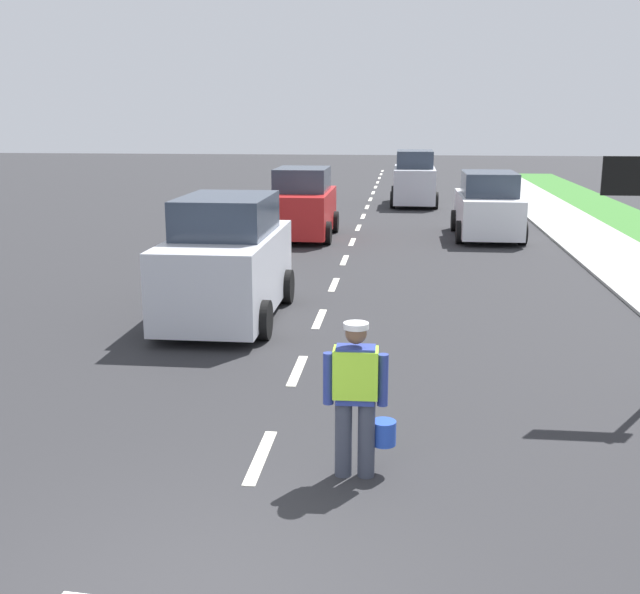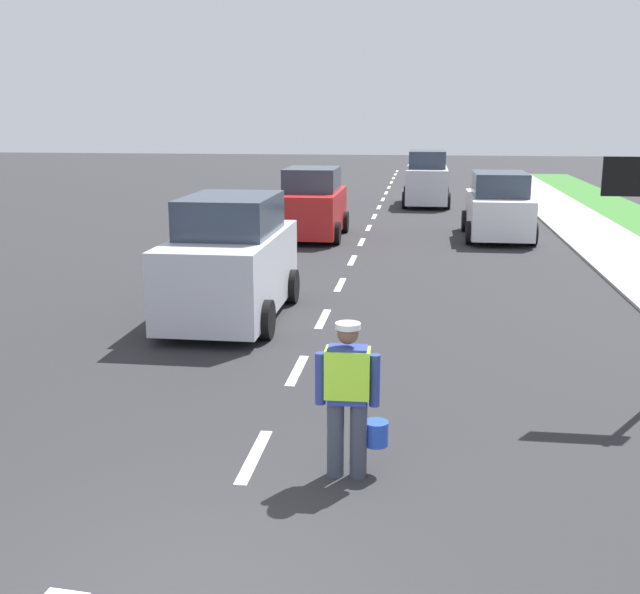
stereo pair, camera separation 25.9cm
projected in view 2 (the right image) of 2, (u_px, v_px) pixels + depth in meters
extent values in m
plane|color=#28282B|center=(369.00, 227.00, 26.29)|extent=(96.00, 96.00, 0.00)
cube|color=silver|center=(254.00, 456.00, 8.63)|extent=(0.14, 1.40, 0.01)
cube|color=silver|center=(297.00, 370.00, 11.52)|extent=(0.14, 1.40, 0.01)
cube|color=silver|center=(323.00, 319.00, 14.42)|extent=(0.14, 1.40, 0.01)
cube|color=silver|center=(340.00, 285.00, 17.31)|extent=(0.14, 1.40, 0.01)
cube|color=silver|center=(352.00, 260.00, 20.21)|extent=(0.14, 1.40, 0.01)
cube|color=silver|center=(361.00, 242.00, 23.10)|extent=(0.14, 1.40, 0.01)
cube|color=silver|center=(369.00, 228.00, 26.00)|extent=(0.14, 1.40, 0.01)
cube|color=silver|center=(374.00, 217.00, 28.89)|extent=(0.14, 1.40, 0.01)
cube|color=silver|center=(379.00, 207.00, 31.78)|extent=(0.14, 1.40, 0.01)
cube|color=silver|center=(383.00, 199.00, 34.68)|extent=(0.14, 1.40, 0.01)
cube|color=silver|center=(386.00, 193.00, 37.57)|extent=(0.14, 1.40, 0.01)
cube|color=silver|center=(389.00, 187.00, 40.47)|extent=(0.14, 1.40, 0.01)
cube|color=silver|center=(391.00, 182.00, 43.36)|extent=(0.14, 1.40, 0.01)
cube|color=silver|center=(393.00, 178.00, 46.26)|extent=(0.14, 1.40, 0.01)
cube|color=silver|center=(395.00, 174.00, 49.15)|extent=(0.14, 1.40, 0.01)
cube|color=silver|center=(397.00, 171.00, 52.05)|extent=(0.14, 1.40, 0.01)
cylinder|color=#383D4C|center=(336.00, 439.00, 8.10)|extent=(0.18, 0.18, 0.82)
cylinder|color=#383D4C|center=(358.00, 440.00, 8.08)|extent=(0.18, 0.18, 0.82)
cube|color=navy|center=(347.00, 375.00, 7.93)|extent=(0.40, 0.25, 0.60)
cube|color=#A5EA33|center=(348.00, 373.00, 7.92)|extent=(0.47, 0.29, 0.51)
cylinder|color=navy|center=(320.00, 378.00, 7.97)|extent=(0.11, 0.11, 0.55)
cylinder|color=navy|center=(375.00, 380.00, 7.91)|extent=(0.11, 0.11, 0.55)
sphere|color=brown|center=(348.00, 334.00, 7.82)|extent=(0.22, 0.22, 0.22)
cylinder|color=silver|center=(348.00, 326.00, 7.81)|extent=(0.26, 0.26, 0.06)
cylinder|color=#2347B7|center=(376.00, 433.00, 8.14)|extent=(0.26, 0.26, 0.26)
cube|color=silver|center=(498.00, 214.00, 23.75)|extent=(1.77, 4.18, 1.14)
cube|color=#2D3847|center=(500.00, 184.00, 23.44)|extent=(1.56, 2.30, 0.70)
cylinder|color=black|center=(465.00, 221.00, 25.21)|extent=(0.22, 0.68, 0.68)
cylinder|color=black|center=(522.00, 222.00, 24.98)|extent=(0.22, 0.68, 0.68)
cylinder|color=black|center=(470.00, 233.00, 22.71)|extent=(0.22, 0.68, 0.68)
cylinder|color=black|center=(533.00, 234.00, 22.48)|extent=(0.22, 0.68, 0.68)
cube|color=silver|center=(231.00, 272.00, 14.35)|extent=(1.79, 4.24, 1.39)
cube|color=#2D3847|center=(231.00, 215.00, 14.21)|extent=(1.58, 2.33, 0.70)
cylinder|color=black|center=(266.00, 320.00, 13.08)|extent=(0.22, 0.68, 0.68)
cylinder|color=black|center=(161.00, 316.00, 13.32)|extent=(0.22, 0.68, 0.68)
cylinder|color=black|center=(292.00, 286.00, 15.62)|extent=(0.22, 0.68, 0.68)
cylinder|color=black|center=(203.00, 284.00, 15.86)|extent=(0.22, 0.68, 0.68)
cube|color=red|center=(312.00, 212.00, 23.81)|extent=(1.76, 3.94, 1.25)
cube|color=#2D3847|center=(312.00, 179.00, 23.68)|extent=(1.55, 2.17, 0.70)
cylinder|color=black|center=(336.00, 233.00, 22.63)|extent=(0.22, 0.68, 0.68)
cylinder|color=black|center=(276.00, 232.00, 22.86)|extent=(0.22, 0.68, 0.68)
cylinder|color=black|center=(345.00, 222.00, 24.98)|extent=(0.22, 0.68, 0.68)
cylinder|color=black|center=(290.00, 221.00, 25.21)|extent=(0.22, 0.68, 0.68)
cube|color=silver|center=(426.00, 184.00, 32.33)|extent=(1.67, 4.19, 1.39)
cube|color=#2D3847|center=(427.00, 159.00, 31.99)|extent=(1.47, 2.30, 0.70)
cylinder|color=black|center=(406.00, 194.00, 33.82)|extent=(0.22, 0.68, 0.68)
cylinder|color=black|center=(446.00, 194.00, 33.60)|extent=(0.22, 0.68, 0.68)
cylinder|color=black|center=(405.00, 200.00, 31.31)|extent=(0.22, 0.68, 0.68)
cylinder|color=black|center=(448.00, 201.00, 31.09)|extent=(0.22, 0.68, 0.68)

